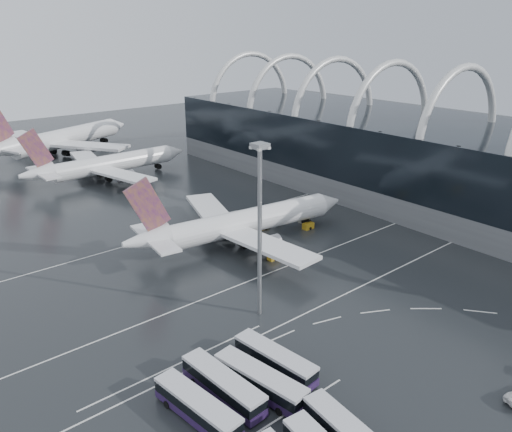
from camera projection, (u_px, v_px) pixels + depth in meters
ground at (306, 304)px, 81.11m from camera, size 420.00×420.00×0.00m
terminal at (421, 157)px, 128.40m from camera, size 42.00×160.00×34.90m
lane_marking_near at (315, 309)px, 79.68m from camera, size 120.00×0.25×0.01m
lane_marking_mid at (258, 277)px, 89.72m from camera, size 120.00×0.25×0.01m
lane_marking_far at (177, 232)px, 109.82m from camera, size 120.00×0.25×0.01m
bus_bay_line_north at (179, 364)px, 66.72m from camera, size 28.00×0.25×0.01m
airliner_main at (240, 224)px, 102.55m from camera, size 51.25×44.59×17.35m
airliner_gate_b at (106, 165)px, 145.97m from camera, size 50.52×45.56×17.59m
airliner_gate_c at (60, 139)px, 173.92m from camera, size 59.26×54.08×21.97m
bus_row_near_a at (197, 407)px, 56.70m from camera, size 4.23×12.75×3.08m
bus_row_near_b at (223, 385)px, 60.19m from camera, size 3.69×12.95×3.15m
bus_row_near_c at (260, 381)px, 60.81m from camera, size 4.85×13.27×3.20m
bus_row_near_d at (275, 360)px, 64.82m from camera, size 4.11×12.58×3.04m
floodlight_mast at (260, 211)px, 72.44m from camera, size 2.08×2.08×27.17m
gse_cart_belly_a at (308, 226)px, 111.16m from camera, size 2.48×1.47×1.35m
gse_cart_belly_b at (277, 222)px, 113.73m from camera, size 2.27×1.34×1.24m
gse_cart_belly_c at (273, 257)px, 96.42m from camera, size 2.19×1.29×1.19m
gse_cart_belly_d at (304, 220)px, 114.87m from camera, size 2.41×1.42×1.31m
gse_cart_belly_e at (264, 227)px, 111.12m from camera, size 1.88×1.11×1.02m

